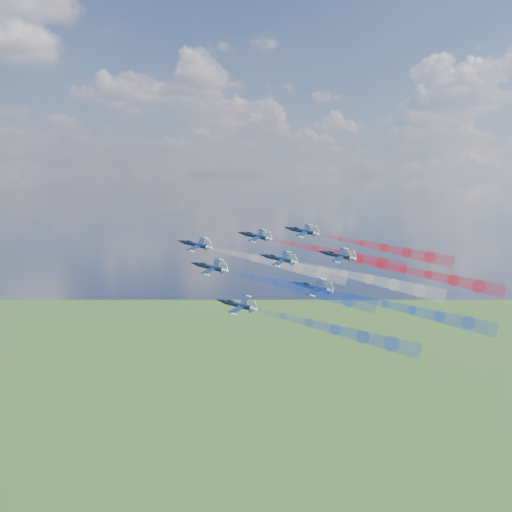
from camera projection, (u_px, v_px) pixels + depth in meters
jet_lead at (196, 245)px, 187.54m from camera, size 15.10×15.30×7.97m
trail_lead at (277, 263)px, 179.46m from camera, size 28.70×33.93×11.64m
jet_inner_left at (211, 267)px, 173.31m from camera, size 15.10×15.30×7.97m
trail_inner_left at (299, 288)px, 165.23m from camera, size 28.70×33.93×11.64m
jet_inner_right at (256, 236)px, 194.09m from camera, size 15.10×15.30×7.97m
trail_inner_right at (336, 253)px, 186.01m from camera, size 28.70×33.93×11.64m
jet_outer_left at (238, 305)px, 160.30m from camera, size 15.10×15.30×7.97m
trail_outer_left at (335, 330)px, 152.22m from camera, size 28.70×33.93×11.64m
jet_center_third at (280, 259)px, 178.78m from camera, size 15.10×15.30×7.97m
trail_center_third at (369, 279)px, 170.70m from camera, size 28.70×33.93×11.64m
jet_outer_right at (303, 231)px, 197.01m from camera, size 15.10×15.30×7.97m
trail_outer_right at (384, 248)px, 188.93m from camera, size 28.70×33.93×11.64m
jet_rear_left at (314, 287)px, 165.83m from camera, size 15.10×15.30×7.97m
trail_rear_left at (412, 310)px, 157.75m from camera, size 28.70×33.93×11.64m
jet_rear_right at (338, 255)px, 182.61m from camera, size 15.10×15.30×7.97m
trail_rear_right at (428, 275)px, 174.53m from camera, size 28.70×33.93×11.64m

